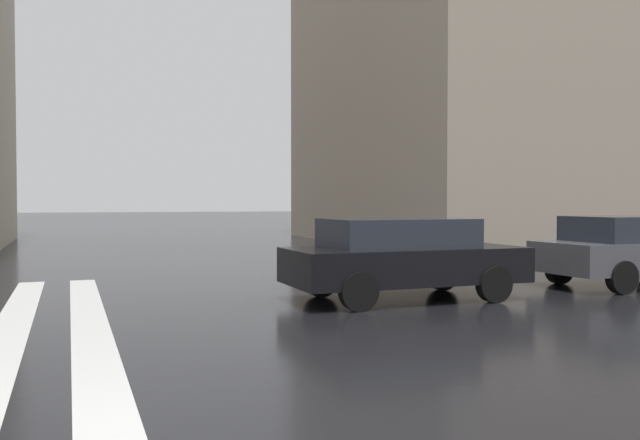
{
  "coord_description": "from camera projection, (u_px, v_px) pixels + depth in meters",
  "views": [
    {
      "loc": [
        -4.6,
        0.68,
        1.69
      ],
      "look_at": [
        8.48,
        -4.32,
        1.31
      ],
      "focal_mm": 36.98,
      "sensor_mm": 36.0,
      "label": 1
    }
  ],
  "objects": [
    {
      "name": "car_black",
      "position": [
        403.0,
        256.0,
        11.38
      ],
      "size": [
        1.85,
        4.1,
        1.41
      ],
      "color": "black",
      "rests_on": "ground_plane"
    },
    {
      "name": "haussmann_block_corner",
      "position": [
        577.0,
        35.0,
        30.58
      ],
      "size": [
        14.83,
        23.08,
        19.3
      ],
      "color": "tan",
      "rests_on": "ground_plane"
    },
    {
      "name": "car_dark_grey",
      "position": [
        636.0,
        249.0,
        13.27
      ],
      "size": [
        1.85,
        4.1,
        1.41
      ],
      "color": "#4C4C51",
      "rests_on": "ground_plane"
    }
  ]
}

